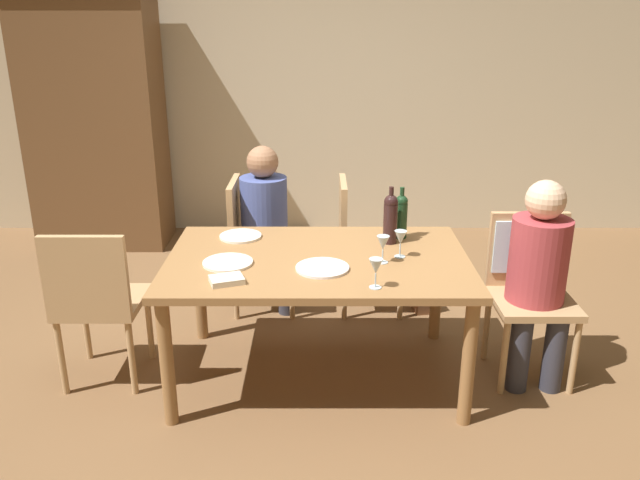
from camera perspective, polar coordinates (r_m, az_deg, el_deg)
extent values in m
plane|color=brown|center=(3.77, 0.00, -11.93)|extent=(10.00, 10.00, 0.00)
cube|color=beige|center=(5.97, 0.10, 13.66)|extent=(6.40, 0.12, 2.70)
cube|color=brown|center=(5.89, -19.18, 9.56)|extent=(1.10, 0.56, 2.10)
cube|color=olive|center=(3.45, 0.00, -1.88)|extent=(1.63, 1.05, 0.04)
cylinder|color=olive|center=(3.29, -13.36, -10.65)|extent=(0.07, 0.07, 0.69)
cylinder|color=olive|center=(3.29, 13.32, -10.70)|extent=(0.07, 0.07, 0.69)
cylinder|color=olive|center=(4.08, -10.52, -4.23)|extent=(0.07, 0.07, 0.69)
cylinder|color=olive|center=(4.08, 10.58, -4.26)|extent=(0.07, 0.07, 0.69)
cylinder|color=tan|center=(4.65, -2.13, -2.50)|extent=(0.04, 0.04, 0.44)
cylinder|color=tan|center=(4.30, -2.33, -4.41)|extent=(0.04, 0.04, 0.44)
cylinder|color=tan|center=(4.68, -6.79, -2.48)|extent=(0.04, 0.04, 0.44)
cylinder|color=tan|center=(4.34, -7.36, -4.37)|extent=(0.04, 0.04, 0.44)
cube|color=tan|center=(4.40, -4.74, -0.53)|extent=(0.44, 0.44, 0.04)
cube|color=tan|center=(4.35, -7.46, 2.45)|extent=(0.04, 0.44, 0.44)
cylinder|color=tan|center=(3.75, 21.98, -9.78)|extent=(0.04, 0.04, 0.44)
cylinder|color=tan|center=(3.63, 16.32, -10.10)|extent=(0.04, 0.04, 0.44)
cylinder|color=tan|center=(4.07, 20.10, -7.20)|extent=(0.04, 0.04, 0.44)
cylinder|color=tan|center=(3.95, 14.87, -7.40)|extent=(0.04, 0.04, 0.44)
cube|color=tan|center=(3.74, 18.71, -5.33)|extent=(0.44, 0.44, 0.04)
cube|color=tan|center=(3.83, 18.21, -0.81)|extent=(0.44, 0.04, 0.44)
cube|color=#ADC6D6|center=(3.82, 18.24, -0.50)|extent=(0.40, 0.07, 0.31)
cylinder|color=tan|center=(4.07, -20.03, -7.14)|extent=(0.04, 0.04, 0.44)
cylinder|color=tan|center=(3.96, -14.82, -7.35)|extent=(0.04, 0.04, 0.44)
cylinder|color=tan|center=(3.76, -21.95, -9.70)|extent=(0.04, 0.04, 0.44)
cylinder|color=tan|center=(3.64, -16.31, -10.05)|extent=(0.04, 0.04, 0.44)
cube|color=tan|center=(3.75, -18.67, -5.27)|extent=(0.44, 0.44, 0.04)
cube|color=tan|center=(3.49, -20.10, -3.06)|extent=(0.44, 0.04, 0.44)
cylinder|color=tan|center=(4.68, 6.89, -2.50)|extent=(0.04, 0.04, 0.44)
cylinder|color=tan|center=(4.33, 7.44, -4.39)|extent=(0.04, 0.04, 0.44)
cylinder|color=tan|center=(4.65, 2.23, -2.51)|extent=(0.04, 0.04, 0.44)
cylinder|color=tan|center=(4.30, 2.40, -4.42)|extent=(0.04, 0.04, 0.44)
cube|color=tan|center=(4.40, 4.83, -0.54)|extent=(0.44, 0.44, 0.04)
cube|color=tan|center=(4.31, 2.26, 2.45)|extent=(0.04, 0.44, 0.44)
cylinder|color=#33333D|center=(4.56, -2.71, -2.83)|extent=(0.12, 0.12, 0.46)
cylinder|color=#33333D|center=(4.39, -2.83, -3.78)|extent=(0.12, 0.12, 0.46)
cylinder|color=#475699|center=(4.32, -4.83, 2.49)|extent=(0.32, 0.32, 0.49)
sphere|color=#996B4C|center=(4.24, -4.96, 6.99)|extent=(0.21, 0.21, 0.21)
cylinder|color=#33333D|center=(3.75, 20.41, -9.42)|extent=(0.12, 0.12, 0.46)
cylinder|color=#33333D|center=(3.69, 17.60, -9.57)|extent=(0.12, 0.12, 0.46)
cylinder|color=#9E383D|center=(3.65, 19.12, -1.87)|extent=(0.32, 0.32, 0.49)
sphere|color=beige|center=(3.54, 19.75, 3.38)|extent=(0.21, 0.21, 0.21)
cylinder|color=black|center=(3.65, 6.50, 1.46)|extent=(0.08, 0.08, 0.23)
sphere|color=black|center=(3.61, 6.58, 3.41)|extent=(0.08, 0.08, 0.08)
cylinder|color=black|center=(3.60, 6.61, 4.15)|extent=(0.03, 0.03, 0.08)
cylinder|color=#19381E|center=(3.75, 7.45, 1.73)|extent=(0.07, 0.07, 0.21)
sphere|color=#19381E|center=(3.71, 7.53, 3.44)|extent=(0.07, 0.07, 0.07)
cylinder|color=#19381E|center=(3.70, 7.56, 4.13)|extent=(0.03, 0.03, 0.07)
cylinder|color=silver|center=(3.39, 5.80, -2.00)|extent=(0.06, 0.06, 0.00)
cylinder|color=silver|center=(3.38, 5.82, -1.41)|extent=(0.01, 0.01, 0.07)
cone|color=silver|center=(3.35, 5.86, -0.26)|extent=(0.07, 0.07, 0.07)
cylinder|color=silver|center=(3.48, 7.34, -1.49)|extent=(0.06, 0.06, 0.00)
cylinder|color=silver|center=(3.46, 7.37, -0.92)|extent=(0.01, 0.01, 0.07)
cone|color=silver|center=(3.44, 7.42, 0.21)|extent=(0.07, 0.07, 0.07)
cylinder|color=silver|center=(3.08, 5.16, -4.24)|extent=(0.06, 0.06, 0.00)
cylinder|color=silver|center=(3.07, 5.18, -3.61)|extent=(0.01, 0.01, 0.07)
cone|color=silver|center=(3.04, 5.22, -2.36)|extent=(0.07, 0.07, 0.07)
cylinder|color=white|center=(3.29, 0.41, -2.51)|extent=(0.28, 0.28, 0.01)
cylinder|color=white|center=(3.78, -6.93, 0.35)|extent=(0.25, 0.25, 0.01)
cylinder|color=white|center=(3.39, -8.05, -2.00)|extent=(0.26, 0.26, 0.01)
cube|color=beige|center=(3.16, -8.16, -3.53)|extent=(0.19, 0.17, 0.03)
cube|color=brown|center=(4.57, 9.09, -4.66)|extent=(0.17, 0.30, 0.22)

